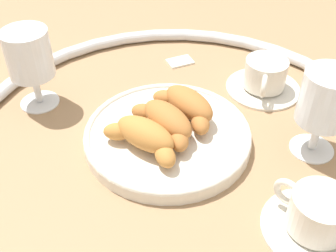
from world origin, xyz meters
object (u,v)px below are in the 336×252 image
(coffee_cup_near, at_px, (265,78))
(juice_glass_right, at_px, (325,101))
(pastry_plate, at_px, (168,134))
(juice_glass_left, at_px, (29,57))
(coffee_cup_far, at_px, (317,216))
(croissant_small, at_px, (166,120))
(croissant_large, at_px, (187,105))
(croissant_extra, at_px, (144,136))
(sugar_packet, at_px, (180,61))

(coffee_cup_near, distance_m, juice_glass_right, 0.18)
(pastry_plate, bearing_deg, juice_glass_left, -8.67)
(coffee_cup_far, relative_size, juice_glass_left, 0.97)
(croissant_small, bearing_deg, pastry_plate, -126.16)
(juice_glass_right, bearing_deg, croissant_large, -1.10)
(croissant_extra, distance_m, sugar_packet, 0.28)
(sugar_packet, bearing_deg, coffee_cup_near, 124.29)
(pastry_plate, relative_size, juice_glass_left, 1.87)
(juice_glass_left, bearing_deg, croissant_large, -179.02)
(croissant_large, xyz_separation_m, coffee_cup_far, (-0.20, 0.16, -0.02))
(croissant_small, bearing_deg, coffee_cup_near, -126.23)
(croissant_large, xyz_separation_m, sugar_packet, (0.06, -0.19, -0.04))
(pastry_plate, distance_m, coffee_cup_near, 0.22)
(croissant_small, bearing_deg, coffee_cup_far, 153.24)
(pastry_plate, distance_m, sugar_packet, 0.24)
(croissant_extra, xyz_separation_m, coffee_cup_far, (-0.25, 0.07, -0.02))
(juice_glass_left, height_order, sugar_packet, juice_glass_left)
(juice_glass_right, xyz_separation_m, sugar_packet, (0.26, -0.20, -0.09))
(croissant_large, bearing_deg, coffee_cup_far, 142.07)
(coffee_cup_near, height_order, sugar_packet, coffee_cup_near)
(coffee_cup_near, xyz_separation_m, coffee_cup_far, (-0.09, 0.30, 0.00))
(croissant_extra, relative_size, sugar_packet, 2.55)
(pastry_plate, relative_size, coffee_cup_near, 1.93)
(croissant_large, relative_size, juice_glass_right, 0.85)
(croissant_extra, height_order, coffee_cup_far, croissant_extra)
(coffee_cup_far, bearing_deg, croissant_large, -37.93)
(croissant_extra, bearing_deg, juice_glass_left, -20.95)
(croissant_large, bearing_deg, juice_glass_right, 178.90)
(croissant_large, height_order, coffee_cup_near, croissant_large)
(croissant_large, relative_size, croissant_small, 1.00)
(coffee_cup_far, distance_m, juice_glass_left, 0.50)
(croissant_large, distance_m, sugar_packet, 0.20)
(pastry_plate, relative_size, croissant_small, 2.20)
(croissant_large, xyz_separation_m, croissant_small, (0.02, 0.04, 0.00))
(croissant_small, relative_size, coffee_cup_near, 0.88)
(juice_glass_left, distance_m, sugar_packet, 0.30)
(juice_glass_right, height_order, sugar_packet, juice_glass_right)
(pastry_plate, distance_m, juice_glass_right, 0.24)
(sugar_packet, bearing_deg, croissant_extra, 54.33)
(croissant_extra, relative_size, juice_glass_right, 0.91)
(croissant_small, xyz_separation_m, coffee_cup_near, (-0.13, -0.18, -0.02))
(croissant_large, xyz_separation_m, juice_glass_left, (0.27, 0.00, 0.05))
(pastry_plate, height_order, sugar_packet, pastry_plate)
(croissant_extra, xyz_separation_m, sugar_packet, (0.01, -0.28, -0.04))
(coffee_cup_near, distance_m, juice_glass_left, 0.41)
(croissant_large, distance_m, coffee_cup_far, 0.26)
(pastry_plate, xyz_separation_m, juice_glass_right, (-0.22, -0.04, 0.08))
(croissant_small, xyz_separation_m, juice_glass_left, (0.24, -0.04, 0.05))
(coffee_cup_near, bearing_deg, croissant_extra, 55.63)
(croissant_large, height_order, coffee_cup_far, croissant_large)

